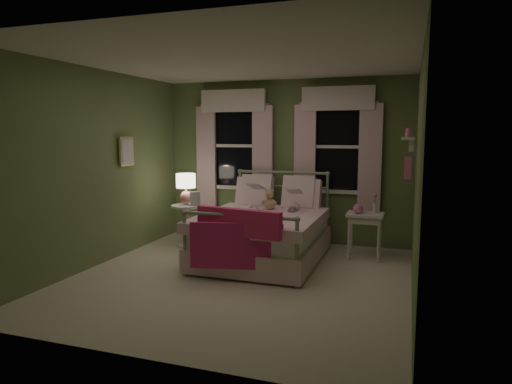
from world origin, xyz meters
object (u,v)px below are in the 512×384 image
(table_lamp, at_px, (186,185))
(nightstand_right, at_px, (365,220))
(bed, at_px, (264,233))
(child_right, at_px, (291,194))
(child_left, at_px, (255,191))
(teddy_bear, at_px, (270,201))
(nightstand_left, at_px, (187,219))

(table_lamp, height_order, nightstand_right, table_lamp)
(bed, height_order, child_right, child_right)
(child_left, relative_size, table_lamp, 1.43)
(table_lamp, bearing_deg, nightstand_right, 3.00)
(child_left, height_order, teddy_bear, child_left)
(bed, relative_size, child_left, 3.04)
(bed, height_order, nightstand_left, bed)
(nightstand_left, bearing_deg, teddy_bear, -4.15)
(child_right, relative_size, table_lamp, 1.37)
(child_left, xyz_separation_m, nightstand_left, (-1.11, -0.06, -0.49))
(child_right, bearing_deg, bed, 44.49)
(child_right, height_order, nightstand_left, child_right)
(child_left, bearing_deg, bed, 99.53)
(teddy_bear, distance_m, table_lamp, 1.40)
(child_left, bearing_deg, child_right, 155.93)
(child_left, height_order, nightstand_right, child_left)
(bed, xyz_separation_m, teddy_bear, (-0.00, 0.26, 0.41))
(nightstand_left, distance_m, table_lamp, 0.54)
(bed, relative_size, teddy_bear, 6.62)
(child_right, bearing_deg, nightstand_right, 172.71)
(bed, xyz_separation_m, nightstand_right, (1.32, 0.51, 0.17))
(nightstand_left, bearing_deg, bed, -14.69)
(bed, relative_size, table_lamp, 4.35)
(bed, bearing_deg, nightstand_left, 165.31)
(child_left, xyz_separation_m, nightstand_right, (1.60, 0.08, -0.35))
(child_left, height_order, child_right, child_left)
(nightstand_right, bearing_deg, child_right, -175.38)
(nightstand_left, bearing_deg, nightstand_right, 3.00)
(teddy_bear, height_order, nightstand_right, teddy_bear)
(child_left, distance_m, teddy_bear, 0.34)
(child_left, distance_m, nightstand_left, 1.21)
(teddy_bear, bearing_deg, child_right, 29.50)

